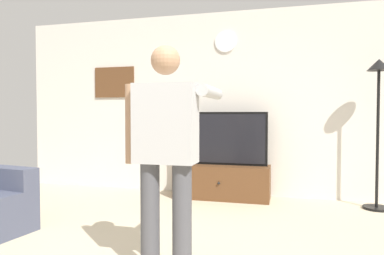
{
  "coord_description": "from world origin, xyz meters",
  "views": [
    {
      "loc": [
        0.97,
        -2.32,
        1.18
      ],
      "look_at": [
        0.03,
        1.2,
        1.05
      ],
      "focal_mm": 33.2,
      "sensor_mm": 36.0,
      "label": 1
    }
  ],
  "objects_px": {
    "tv_stand": "(222,182)",
    "person_standing_nearer_lamp": "(166,146)",
    "framed_picture": "(115,82)",
    "wall_clock": "(226,41)",
    "television": "(223,138)",
    "floor_lamp": "(378,102)"
  },
  "relations": [
    {
      "from": "floor_lamp",
      "to": "person_standing_nearer_lamp",
      "type": "bearing_deg",
      "value": -128.47
    },
    {
      "from": "floor_lamp",
      "to": "wall_clock",
      "type": "bearing_deg",
      "value": 169.6
    },
    {
      "from": "floor_lamp",
      "to": "person_standing_nearer_lamp",
      "type": "height_order",
      "value": "floor_lamp"
    },
    {
      "from": "television",
      "to": "floor_lamp",
      "type": "distance_m",
      "value": 2.04
    },
    {
      "from": "framed_picture",
      "to": "person_standing_nearer_lamp",
      "type": "distance_m",
      "value": 3.44
    },
    {
      "from": "framed_picture",
      "to": "wall_clock",
      "type": "bearing_deg",
      "value": -0.16
    },
    {
      "from": "television",
      "to": "person_standing_nearer_lamp",
      "type": "distance_m",
      "value": 2.55
    },
    {
      "from": "wall_clock",
      "to": "person_standing_nearer_lamp",
      "type": "bearing_deg",
      "value": -89.15
    },
    {
      "from": "tv_stand",
      "to": "person_standing_nearer_lamp",
      "type": "relative_size",
      "value": 0.8
    },
    {
      "from": "television",
      "to": "framed_picture",
      "type": "xyz_separation_m",
      "value": [
        -1.81,
        0.25,
        0.86
      ]
    },
    {
      "from": "person_standing_nearer_lamp",
      "to": "framed_picture",
      "type": "bearing_deg",
      "value": 123.43
    },
    {
      "from": "tv_stand",
      "to": "wall_clock",
      "type": "xyz_separation_m",
      "value": [
        0.0,
        0.29,
        2.03
      ]
    },
    {
      "from": "floor_lamp",
      "to": "person_standing_nearer_lamp",
      "type": "relative_size",
      "value": 1.12
    },
    {
      "from": "tv_stand",
      "to": "person_standing_nearer_lamp",
      "type": "distance_m",
      "value": 2.61
    },
    {
      "from": "wall_clock",
      "to": "framed_picture",
      "type": "bearing_deg",
      "value": 179.84
    },
    {
      "from": "wall_clock",
      "to": "floor_lamp",
      "type": "bearing_deg",
      "value": -10.4
    },
    {
      "from": "floor_lamp",
      "to": "tv_stand",
      "type": "bearing_deg",
      "value": 177.9
    },
    {
      "from": "tv_stand",
      "to": "television",
      "type": "xyz_separation_m",
      "value": [
        -0.0,
        0.05,
        0.61
      ]
    },
    {
      "from": "tv_stand",
      "to": "wall_clock",
      "type": "distance_m",
      "value": 2.05
    },
    {
      "from": "television",
      "to": "person_standing_nearer_lamp",
      "type": "relative_size",
      "value": 0.75
    },
    {
      "from": "tv_stand",
      "to": "wall_clock",
      "type": "height_order",
      "value": "wall_clock"
    },
    {
      "from": "tv_stand",
      "to": "wall_clock",
      "type": "relative_size",
      "value": 4.23
    }
  ]
}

